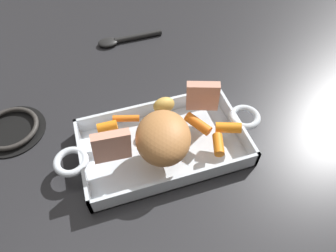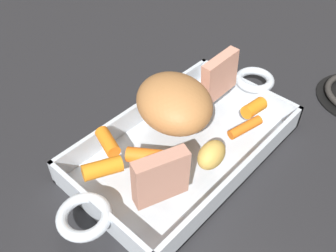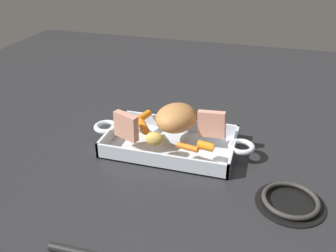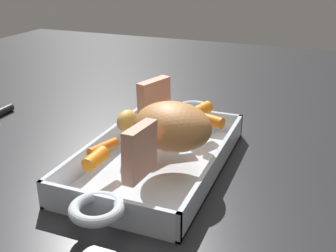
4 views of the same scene
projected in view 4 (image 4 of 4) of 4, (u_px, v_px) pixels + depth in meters
name	position (u px, v px, depth m)	size (l,w,h in m)	color
ground_plane	(158.00, 166.00, 0.72)	(2.27, 2.27, 0.00)	#232326
roasting_dish	(158.00, 158.00, 0.71)	(0.48, 0.22, 0.05)	silver
pork_roast	(173.00, 126.00, 0.67)	(0.14, 0.12, 0.08)	#B07440
roast_slice_outer	(140.00, 151.00, 0.58)	(0.02, 0.08, 0.08)	tan
roast_slice_thick	(154.00, 98.00, 0.80)	(0.02, 0.07, 0.07)	tan
baby_carrot_northeast	(200.00, 111.00, 0.81)	(0.02, 0.02, 0.06)	orange
baby_carrot_southeast	(211.00, 121.00, 0.76)	(0.02, 0.02, 0.05)	orange
baby_carrot_center_left	(174.00, 119.00, 0.77)	(0.02, 0.02, 0.06)	orange
baby_carrot_long	(103.00, 147.00, 0.66)	(0.02, 0.02, 0.06)	orange
baby_carrot_southwest	(96.00, 159.00, 0.62)	(0.02, 0.02, 0.04)	orange
potato_golden_large	(127.00, 121.00, 0.74)	(0.05, 0.03, 0.04)	gold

